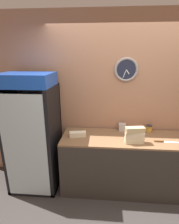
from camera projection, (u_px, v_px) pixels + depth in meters
The scene contains 10 objects.
wall_back at pixel (127, 101), 2.82m from camera, with size 5.20×0.09×2.70m.
prep_counter at pixel (126, 163), 2.75m from camera, with size 1.98×0.64×0.89m.
beverage_cooler at pixel (34, 127), 2.72m from camera, with size 0.73×0.67×1.83m.
sandwich_stack_bottom at pixel (134, 140), 2.44m from camera, with size 0.27×0.12×0.08m.
sandwich_stack_middle at pixel (135, 135), 2.41m from camera, with size 0.26×0.11×0.08m.
sandwich_stack_top at pixel (135, 130), 2.39m from camera, with size 0.27×0.14×0.08m.
sandwich_flat_left at pixel (78, 134), 2.63m from camera, with size 0.26×0.13×0.07m.
chefs_knife at pixel (163, 142), 2.47m from camera, with size 0.34×0.04×0.02m.
condiment_jar at pixel (149, 129), 2.80m from camera, with size 0.10×0.10×0.11m.
napkin_dispenser at pixel (122, 127), 2.83m from camera, with size 0.11×0.09×0.12m.
Camera 1 is at (-0.38, -1.53, 2.06)m, focal length 28.00 mm.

